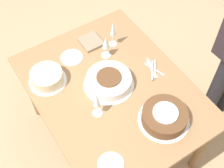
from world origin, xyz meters
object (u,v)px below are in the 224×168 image
object	(u,v)px
cake_front_chocolate	(164,117)
wine_glass_extra	(97,101)
cake_center_white	(109,81)
cake_back_decorated	(47,77)
wine_glass_far	(113,30)
wine_glass_near	(106,44)

from	to	relation	value
cake_front_chocolate	wine_glass_extra	xyz separation A→B (m)	(0.27, 0.32, 0.10)
cake_center_white	cake_back_decorated	xyz separation A→B (m)	(0.25, 0.33, 0.00)
cake_front_chocolate	cake_back_decorated	bearing A→B (deg)	35.31
wine_glass_extra	cake_back_decorated	bearing A→B (deg)	20.89
cake_center_white	cake_front_chocolate	distance (m)	0.44
cake_back_decorated	wine_glass_extra	distance (m)	0.44
cake_back_decorated	wine_glass_far	xyz separation A→B (m)	(0.05, -0.56, 0.11)
cake_center_white	cake_back_decorated	distance (m)	0.42
cake_back_decorated	cake_front_chocolate	bearing A→B (deg)	-144.69
wine_glass_near	wine_glass_extra	world-z (taller)	wine_glass_extra
cake_center_white	wine_glass_extra	xyz separation A→B (m)	(-0.15, 0.18, 0.10)
cake_center_white	wine_glass_near	distance (m)	0.28
cake_center_white	wine_glass_far	size ratio (longest dim) A/B	1.49
cake_back_decorated	wine_glass_far	world-z (taller)	wine_glass_far
wine_glass_extra	cake_front_chocolate	bearing A→B (deg)	-129.87
cake_back_decorated	wine_glass_near	distance (m)	0.46
cake_center_white	cake_front_chocolate	world-z (taller)	cake_front_chocolate
wine_glass_near	wine_glass_far	bearing A→B (deg)	-57.15
wine_glass_extra	wine_glass_near	bearing A→B (deg)	-38.47
wine_glass_near	cake_back_decorated	bearing A→B (deg)	87.68
cake_front_chocolate	wine_glass_near	distance (m)	0.66
cake_back_decorated	wine_glass_far	distance (m)	0.57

